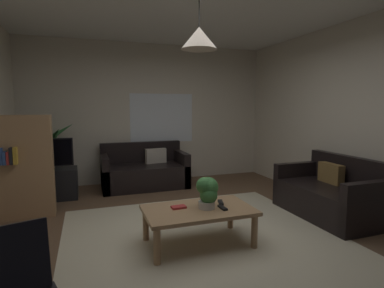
{
  "coord_description": "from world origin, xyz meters",
  "views": [
    {
      "loc": [
        -1.23,
        -3.25,
        1.51
      ],
      "look_at": [
        0.0,
        0.3,
        1.05
      ],
      "focal_mm": 28.61,
      "sensor_mm": 36.0,
      "label": 1
    }
  ],
  "objects": [
    {
      "name": "remote_on_table_0",
      "position": [
        0.14,
        -0.32,
        0.42
      ],
      "size": [
        0.05,
        0.16,
        0.02
      ],
      "primitive_type": "cube",
      "rotation": [
        0.0,
        0.0,
        3.15
      ],
      "color": "black",
      "rests_on": "coffee_table"
    },
    {
      "name": "floor",
      "position": [
        0.0,
        0.0,
        -0.01
      ],
      "size": [
        4.8,
        5.72,
        0.02
      ],
      "primitive_type": "cube",
      "color": "brown",
      "rests_on": "ground"
    },
    {
      "name": "potted_plant_on_table",
      "position": [
        -0.01,
        -0.23,
        0.6
      ],
      "size": [
        0.26,
        0.24,
        0.34
      ],
      "color": "beige",
      "rests_on": "coffee_table"
    },
    {
      "name": "remote_on_table_1",
      "position": [
        0.2,
        -0.14,
        0.42
      ],
      "size": [
        0.1,
        0.17,
        0.02
      ],
      "primitive_type": "cube",
      "rotation": [
        0.0,
        0.0,
        2.84
      ],
      "color": "black",
      "rests_on": "coffee_table"
    },
    {
      "name": "potted_palm_corner",
      "position": [
        -1.86,
        2.62,
        0.62
      ],
      "size": [
        0.88,
        0.91,
        1.27
      ],
      "color": "#4C4C51",
      "rests_on": "ground"
    },
    {
      "name": "bookshelf_corner",
      "position": [
        -2.04,
        1.32,
        0.71
      ],
      "size": [
        0.7,
        0.31,
        1.4
      ],
      "color": "#A87F56",
      "rests_on": "ground"
    },
    {
      "name": "wall_back",
      "position": [
        0.0,
        2.89,
        1.37
      ],
      "size": [
        4.92,
        0.06,
        2.74
      ],
      "primitive_type": "cube",
      "color": "beige",
      "rests_on": "ground"
    },
    {
      "name": "couch_right_side",
      "position": [
        1.93,
        0.01,
        0.28
      ],
      "size": [
        0.82,
        1.42,
        0.82
      ],
      "rotation": [
        0.0,
        0.0,
        -1.57
      ],
      "color": "black",
      "rests_on": "ground"
    },
    {
      "name": "tv_stand",
      "position": [
        -1.85,
        2.11,
        0.25
      ],
      "size": [
        0.9,
        0.44,
        0.5
      ],
      "primitive_type": "cube",
      "color": "black",
      "rests_on": "ground"
    },
    {
      "name": "pendant_lamp",
      "position": [
        -0.11,
        -0.22,
        2.2
      ],
      "size": [
        0.38,
        0.38,
        0.65
      ],
      "color": "black"
    },
    {
      "name": "wall_right",
      "position": [
        2.43,
        0.0,
        1.37
      ],
      "size": [
        0.06,
        5.72,
        2.74
      ],
      "primitive_type": "cube",
      "color": "beige",
      "rests_on": "ground"
    },
    {
      "name": "coffee_table",
      "position": [
        -0.11,
        -0.22,
        0.35
      ],
      "size": [
        1.18,
        0.69,
        0.41
      ],
      "color": "#A87F56",
      "rests_on": "ground"
    },
    {
      "name": "tv",
      "position": [
        -1.85,
        2.09,
        0.76
      ],
      "size": [
        0.81,
        0.16,
        0.5
      ],
      "color": "black",
      "rests_on": "tv_stand"
    },
    {
      "name": "book_on_table_0",
      "position": [
        -0.31,
        -0.14,
        0.42
      ],
      "size": [
        0.16,
        0.11,
        0.02
      ],
      "primitive_type": "cube",
      "rotation": [
        0.0,
        0.0,
        0.05
      ],
      "color": "#B22D2D",
      "rests_on": "coffee_table"
    },
    {
      "name": "couch_under_window",
      "position": [
        -0.22,
        2.39,
        0.28
      ],
      "size": [
        1.56,
        0.82,
        0.82
      ],
      "color": "black",
      "rests_on": "ground"
    },
    {
      "name": "rug",
      "position": [
        0.0,
        -0.2,
        0.0
      ],
      "size": [
        3.12,
        3.15,
        0.01
      ],
      "primitive_type": "cube",
      "color": "beige",
      "rests_on": "ground"
    },
    {
      "name": "window_pane",
      "position": [
        0.24,
        2.86,
        1.27
      ],
      "size": [
        1.29,
        0.01,
        0.98
      ],
      "primitive_type": "cube",
      "color": "white"
    }
  ]
}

